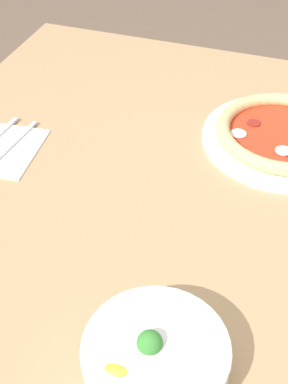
% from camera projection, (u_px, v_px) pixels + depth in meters
% --- Properties ---
extents(dining_table, '(1.11, 1.09, 0.78)m').
position_uv_depth(dining_table, '(189.00, 239.00, 0.98)').
color(dining_table, tan).
rests_on(dining_table, ground_plane).
extents(pizza, '(0.31, 0.31, 0.04)m').
position_uv_depth(pizza, '(283.00, 135.00, 1.02)').
color(pizza, white).
rests_on(pizza, dining_table).
extents(bowl, '(0.18, 0.18, 0.07)m').
position_uv_depth(bowl, '(156.00, 356.00, 0.65)').
color(bowl, white).
rests_on(bowl, dining_table).
extents(fork, '(0.03, 0.20, 0.00)m').
position_uv_depth(fork, '(8.00, 149.00, 1.01)').
color(fork, silver).
rests_on(fork, napkin).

